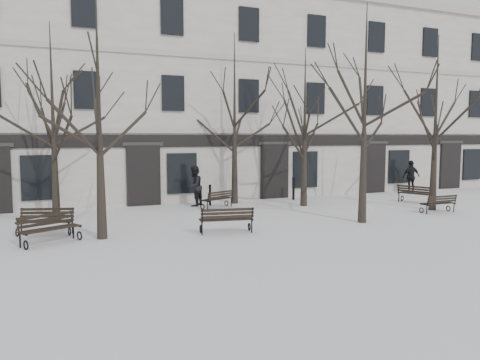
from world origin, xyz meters
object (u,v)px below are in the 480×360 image
bench_4 (218,199)px  tree_3 (436,102)px  bench_2 (439,203)px  bench_5 (416,193)px  bench_3 (46,220)px  bench_1 (226,219)px  tree_1 (98,88)px  tree_2 (365,87)px  bench_0 (49,228)px

bench_4 → tree_3: bearing=129.8°
bench_2 → bench_5: (1.28, 2.75, 0.05)m
bench_2 → bench_3: bearing=-4.3°
bench_1 → bench_2: size_ratio=1.18×
tree_1 → bench_4: size_ratio=4.53×
tree_2 → bench_0: size_ratio=4.37×
bench_0 → bench_4: size_ratio=1.10×
tree_2 → tree_3: bearing=15.5°
bench_2 → bench_5: size_ratio=0.86×
bench_1 → bench_5: size_ratio=1.02×
bench_4 → bench_5: (9.71, -2.18, 0.04)m
bench_4 → tree_1: bearing=14.4°
tree_2 → bench_3: bearing=168.9°
tree_1 → bench_0: tree_1 is taller
tree_3 → bench_1: size_ratio=4.09×
tree_2 → tree_3: size_ratio=1.06×
tree_1 → bench_1: (4.04, -0.78, -4.35)m
tree_2 → bench_5: bearing=30.0°
tree_3 → bench_3: tree_3 is taller
tree_1 → bench_1: 5.99m
bench_0 → bench_5: (16.97, 2.60, -0.01)m
tree_1 → bench_0: size_ratio=4.10×
bench_2 → bench_5: 3.03m
tree_1 → bench_2: size_ratio=4.84×
tree_2 → bench_2: 6.56m
bench_1 → bench_2: bench_1 is taller
tree_1 → bench_3: bearing=141.0°
bench_3 → tree_2: bearing=6.8°
tree_3 → bench_1: (-10.47, -1.28, -4.36)m
tree_1 → bench_1: bearing=-10.9°
bench_4 → bench_5: size_ratio=0.92×
tree_2 → bench_5: tree_2 is taller
tree_3 → bench_1: bearing=-173.0°
bench_0 → bench_1: bearing=-33.7°
bench_0 → bench_1: size_ratio=1.00×
tree_3 → bench_4: size_ratio=4.53×
tree_1 → bench_4: 8.57m
tree_1 → tree_3: 14.51m
tree_1 → bench_3: (-1.69, 1.37, -4.36)m
tree_1 → bench_3: 4.88m
bench_0 → bench_3: bench_0 is taller
bench_3 → bench_5: (17.08, 1.11, -0.00)m
bench_1 → tree_1: bearing=-1.0°
tree_1 → bench_5: 16.19m
tree_2 → bench_1: (-5.58, 0.07, -4.68)m
bench_3 → bench_4: size_ratio=1.10×
bench_3 → bench_4: bench_3 is taller
tree_1 → bench_4: (5.68, 4.66, -4.40)m
bench_5 → bench_1: bearing=84.8°
tree_2 → bench_2: tree_2 is taller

